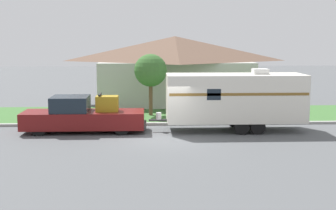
{
  "coord_description": "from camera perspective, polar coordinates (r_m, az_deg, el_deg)",
  "views": [
    {
      "loc": [
        -0.87,
        -22.31,
        4.89
      ],
      "look_at": [
        0.21,
        1.98,
        1.4
      ],
      "focal_mm": 50.0,
      "sensor_mm": 36.0,
      "label": 1
    }
  ],
  "objects": [
    {
      "name": "mailbox",
      "position": [
        27.5,
        6.88,
        0.04
      ],
      "size": [
        0.48,
        0.2,
        1.34
      ],
      "color": "brown",
      "rests_on": "ground_plane"
    },
    {
      "name": "lawn_strip",
      "position": [
        30.12,
        -0.85,
        -1.14
      ],
      "size": [
        80.0,
        7.0,
        0.03
      ],
      "color": "#3D6B33",
      "rests_on": "ground_plane"
    },
    {
      "name": "curb_strip",
      "position": [
        26.51,
        -0.62,
        -2.3
      ],
      "size": [
        80.0,
        0.3,
        0.14
      ],
      "color": "#999993",
      "rests_on": "ground_plane"
    },
    {
      "name": "pickup_truck",
      "position": [
        24.85,
        -10.36,
        -1.34
      ],
      "size": [
        6.43,
        2.06,
        2.02
      ],
      "color": "black",
      "rests_on": "ground_plane"
    },
    {
      "name": "house_across_street",
      "position": [
        35.53,
        0.85,
        4.48
      ],
      "size": [
        11.96,
        7.62,
        5.02
      ],
      "color": "#B2B2A8",
      "rests_on": "ground_plane"
    },
    {
      "name": "ground_plane",
      "position": [
        22.85,
        -0.3,
        -4.19
      ],
      "size": [
        120.0,
        120.0,
        0.0
      ],
      "primitive_type": "plane",
      "color": "#515456"
    },
    {
      "name": "travel_trailer",
      "position": [
        24.92,
        8.2,
        0.88
      ],
      "size": [
        8.18,
        2.39,
        3.29
      ],
      "color": "black",
      "rests_on": "ground_plane"
    },
    {
      "name": "tree_in_yard",
      "position": [
        29.44,
        -2.14,
        4.2
      ],
      "size": [
        2.06,
        2.06,
        3.91
      ],
      "color": "brown",
      "rests_on": "ground_plane"
    }
  ]
}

